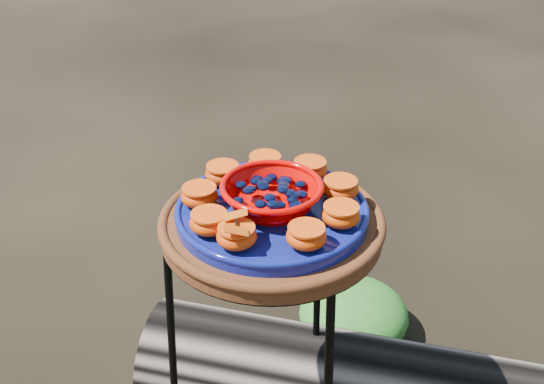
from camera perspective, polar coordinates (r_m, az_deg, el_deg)
The scene contains 17 objects.
plant_stand at distance 1.48m, azimuth -0.01°, elevation -14.71°, with size 0.44×0.44×0.70m, color black, non-canonical shape.
terracotta_saucer at distance 1.24m, azimuth -0.02°, elevation -2.86°, with size 0.40×0.40×0.03m, color #422012.
cobalt_plate at distance 1.23m, azimuth -0.02°, elevation -1.78°, with size 0.35×0.35×0.02m, color #08004C.
red_bowl at distance 1.21m, azimuth -0.02°, elevation -0.37°, with size 0.17×0.17×0.05m, color #CE0200, non-canonical shape.
glass_gems at distance 1.19m, azimuth -0.02°, elevation 1.10°, with size 0.13×0.13×0.02m, color black, non-canonical shape.
orange_half_0 at distance 1.12m, azimuth -2.98°, elevation -3.73°, with size 0.07×0.07×0.04m, color red.
orange_half_1 at distance 1.12m, azimuth 2.88°, elevation -3.74°, with size 0.07×0.07×0.04m, color red.
orange_half_2 at distance 1.17m, azimuth 5.78°, elevation -1.96°, with size 0.07×0.07×0.04m, color red.
orange_half_3 at distance 1.25m, azimuth 5.73°, elevation 0.26°, with size 0.07×0.07×0.04m, color red.
orange_half_4 at distance 1.31m, azimuth 3.20°, elevation 1.88°, with size 0.07×0.07×0.04m, color red.
orange_half_5 at distance 1.33m, azimuth -0.58°, elevation 2.35°, with size 0.07×0.07×0.04m, color red.
orange_half_6 at distance 1.30m, azimuth -4.14°, elevation 1.52°, with size 0.07×0.07×0.04m, color red.
orange_half_7 at distance 1.23m, azimuth -6.08°, elevation -0.35°, with size 0.07×0.07×0.04m, color red.
orange_half_8 at distance 1.15m, azimuth -5.27°, elevation -2.56°, with size 0.07×0.07×0.04m, color red.
butterfly at distance 1.10m, azimuth -3.01°, elevation -2.62°, with size 0.08×0.05×0.01m, color #BA4409, non-canonical shape.
foliage_left at distance 1.93m, azimuth -2.00°, elevation -13.26°, with size 0.25×0.25×0.13m, color #174F12.
foliage_back at distance 2.04m, azimuth 6.84°, elevation -10.00°, with size 0.32×0.32×0.16m, color #174F12.
Camera 1 is at (0.52, -0.89, 1.41)m, focal length 45.00 mm.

